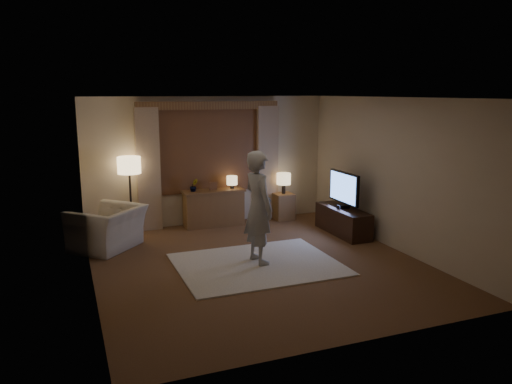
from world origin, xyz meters
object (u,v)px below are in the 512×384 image
armchair (107,228)px  side_table (283,206)px  sideboard (214,209)px  person (258,207)px  tv_stand (343,221)px

armchair → side_table: bearing=144.6°
sideboard → side_table: 1.54m
sideboard → person: size_ratio=0.67×
armchair → tv_stand: (4.30, -0.66, -0.12)m
sideboard → person: (0.02, -2.45, 0.56)m
person → tv_stand: bearing=-72.6°
sideboard → armchair: 2.30m
sideboard → person: person is taller
sideboard → armchair: (-2.15, -0.82, 0.02)m
sideboard → side_table: sideboard is taller
armchair → tv_stand: 4.35m
sideboard → side_table: (1.54, -0.05, -0.07)m
sideboard → tv_stand: bearing=-34.6°
armchair → side_table: armchair is taller
armchair → person: (2.17, -1.63, 0.55)m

